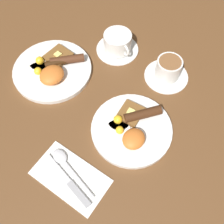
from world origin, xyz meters
TOP-DOWN VIEW (x-y plane):
  - ground_plane at (0.00, 0.00)m, footprint 3.00×3.00m
  - breakfast_plate_near at (0.00, 0.00)m, footprint 0.24×0.24m
  - breakfast_plate_far at (0.00, 0.34)m, footprint 0.26×0.26m
  - teacup_near at (0.23, 0.04)m, footprint 0.14×0.14m
  - teacup_far at (0.22, 0.24)m, footprint 0.15×0.15m
  - napkin at (-0.22, 0.04)m, footprint 0.14×0.21m
  - knife at (-0.23, 0.03)m, footprint 0.04×0.18m
  - spoon at (-0.20, 0.08)m, footprint 0.04×0.17m

SIDE VIEW (x-z plane):
  - ground_plane at x=0.00m, z-range 0.00..0.00m
  - napkin at x=-0.22m, z-range 0.00..0.01m
  - knife at x=-0.23m, z-range 0.00..0.01m
  - spoon at x=-0.20m, z-range 0.00..0.01m
  - breakfast_plate_near at x=0.00m, z-range -0.01..0.04m
  - breakfast_plate_far at x=0.00m, z-range -0.01..0.04m
  - teacup_far at x=0.22m, z-range 0.00..0.07m
  - teacup_near at x=0.23m, z-range -0.01..0.07m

